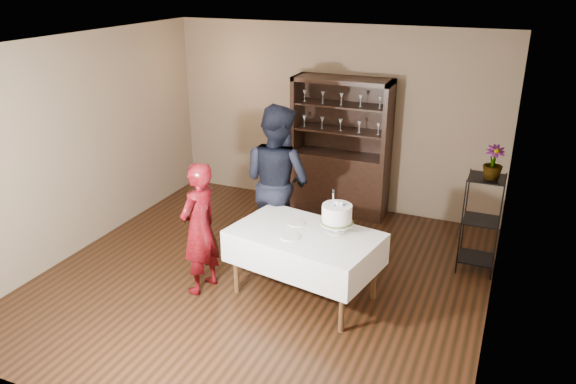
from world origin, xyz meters
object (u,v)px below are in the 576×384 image
object	(u,v)px
china_hutch	(340,169)
woman	(199,228)
plant_etagere	(481,220)
man	(277,181)
potted_plant	(493,162)
cake	(337,215)
cake_table	(305,248)

from	to	relation	value
china_hutch	woman	xyz separation A→B (m)	(-0.73, -2.73, 0.09)
plant_etagere	man	world-z (taller)	man
china_hutch	plant_etagere	distance (m)	2.33
woman	potted_plant	distance (m)	3.36
plant_etagere	cake	distance (m)	1.88
cake	cake_table	bearing A→B (deg)	-155.27
cake_table	plant_etagere	bearing A→B (deg)	38.75
plant_etagere	woman	size ratio (longest dim) A/B	0.79
plant_etagere	woman	world-z (taller)	woman
plant_etagere	cake_table	world-z (taller)	plant_etagere
potted_plant	man	bearing A→B (deg)	-168.82
cake_table	potted_plant	size ratio (longest dim) A/B	4.42
china_hutch	cake_table	xyz separation A→B (m)	(0.38, -2.41, -0.07)
cake_table	man	bearing A→B (deg)	129.37
man	china_hutch	bearing A→B (deg)	-83.98
china_hutch	potted_plant	size ratio (longest dim) A/B	5.18
china_hutch	man	world-z (taller)	china_hutch
china_hutch	plant_etagere	xyz separation A→B (m)	(2.08, -1.05, -0.01)
cake	woman	bearing A→B (deg)	-162.22
woman	man	xyz separation A→B (m)	(0.42, 1.17, 0.21)
china_hutch	woman	size ratio (longest dim) A/B	1.32
plant_etagere	potted_plant	size ratio (longest dim) A/B	3.11
cake_table	potted_plant	xyz separation A→B (m)	(1.74, 1.34, 0.79)
plant_etagere	woman	bearing A→B (deg)	-149.21
china_hutch	potted_plant	bearing A→B (deg)	-26.85
man	cake	xyz separation A→B (m)	(1.01, -0.71, 0.01)
man	potted_plant	xyz separation A→B (m)	(2.44, 0.48, 0.42)
woman	cake	bearing A→B (deg)	116.58
cake	potted_plant	bearing A→B (deg)	39.82
china_hutch	cake_table	distance (m)	2.44
man	cake_table	bearing A→B (deg)	146.90
china_hutch	man	size ratio (longest dim) A/B	1.04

